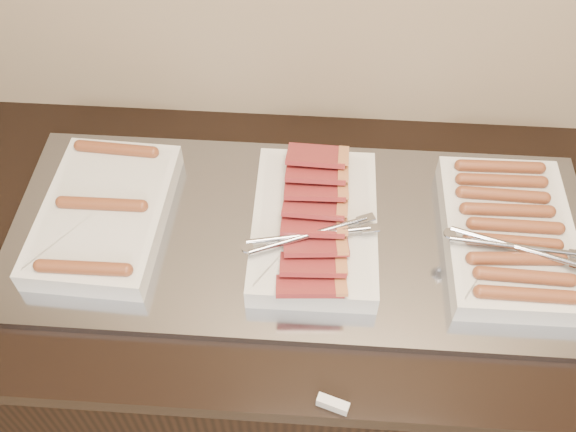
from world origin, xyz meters
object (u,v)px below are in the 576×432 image
(dish_right, at_px, (509,234))
(warming_tray, at_px, (300,235))
(dish_left, at_px, (105,213))
(counter, at_px, (301,339))
(dish_center, at_px, (314,224))

(dish_right, bearing_deg, warming_tray, 179.05)
(warming_tray, distance_m, dish_left, 0.40)
(counter, relative_size, dish_center, 5.20)
(counter, height_order, warming_tray, warming_tray)
(warming_tray, height_order, dish_right, dish_right)
(dish_center, height_order, dish_right, dish_center)
(dish_center, distance_m, dish_right, 0.39)
(dish_left, relative_size, dish_center, 0.95)
(counter, xyz_separation_m, dish_center, (0.02, -0.00, 0.50))
(counter, bearing_deg, dish_center, -11.92)
(warming_tray, bearing_deg, counter, 0.00)
(warming_tray, relative_size, dish_center, 3.03)
(warming_tray, height_order, dish_center, dish_center)
(counter, distance_m, dish_center, 0.50)
(counter, height_order, dish_right, dish_right)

